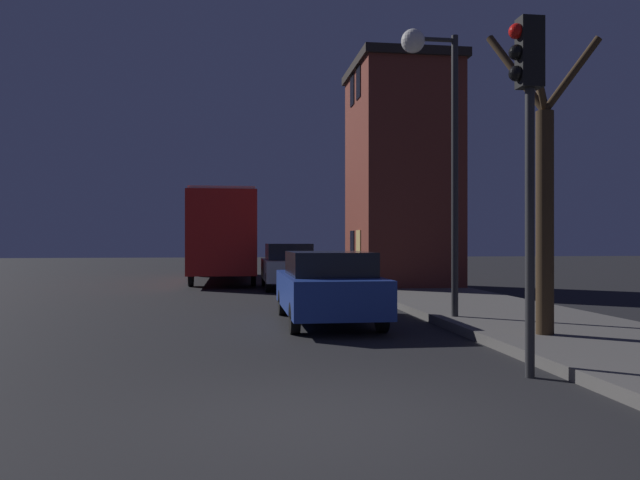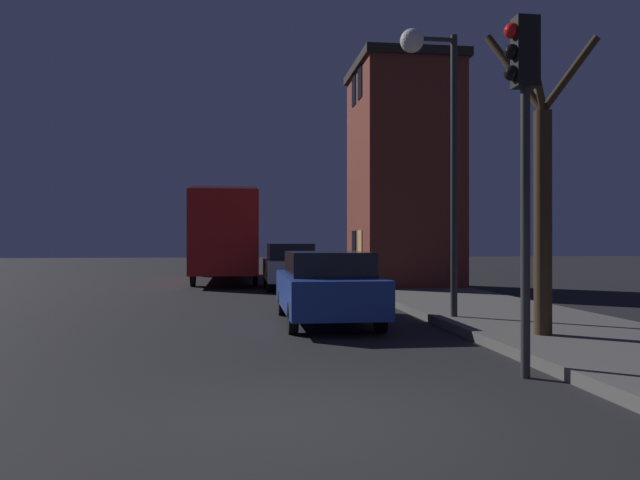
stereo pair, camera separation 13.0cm
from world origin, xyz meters
The scene contains 8 objects.
ground_plane centered at (0.00, 0.00, 0.00)m, with size 120.00×120.00×0.00m, color black.
brick_building centered at (5.04, 16.23, 4.21)m, with size 3.62×4.61×8.05m.
streetlamp centered at (3.11, 6.57, 4.57)m, with size 1.22×0.49×5.96m.
traffic_light centered at (2.73, 1.61, 3.29)m, with size 0.43×0.24×4.60m.
bare_tree centered at (4.20, 4.04, 2.72)m, with size 1.51×1.64×5.28m.
bus centered at (-1.46, 21.61, 2.21)m, with size 2.56×10.27×3.73m.
car_near_lane centered at (0.97, 7.15, 0.79)m, with size 1.86×4.58×1.52m.
car_mid_lane centered at (0.93, 16.70, 0.85)m, with size 1.77×4.49×1.64m.
Camera 2 is at (-0.84, -5.93, 1.75)m, focal length 35.00 mm.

